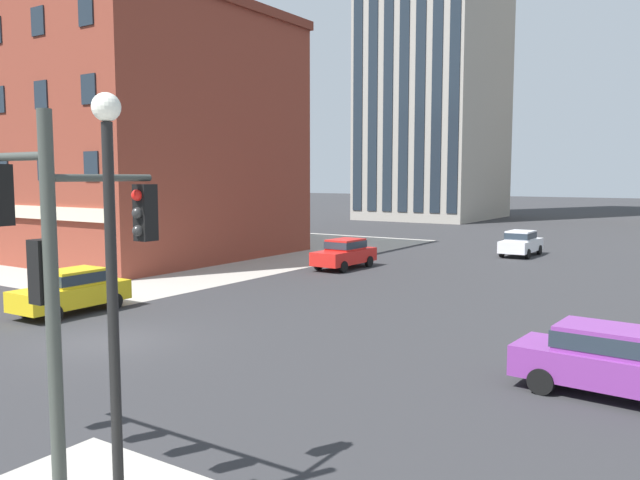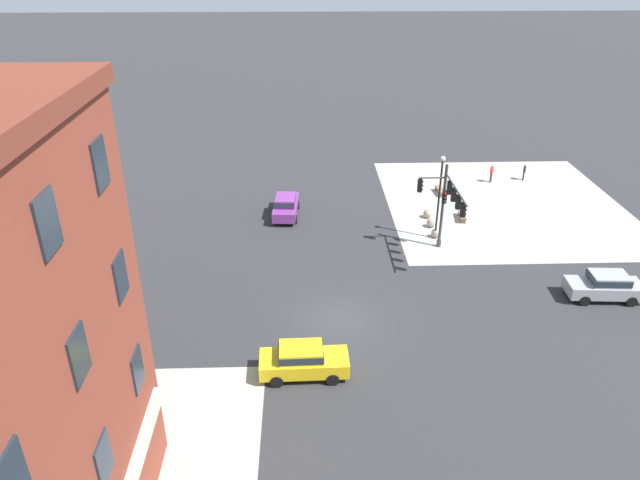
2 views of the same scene
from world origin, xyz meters
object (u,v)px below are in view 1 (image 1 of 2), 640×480
object	(u,v)px
car_main_northbound_near	(72,289)
car_cross_eastbound	(521,242)
car_main_southbound_near	(345,252)
traffic_signal_main	(6,250)
street_lamp_corner_near	(112,286)
car_main_southbound_far	(609,358)

from	to	relation	value
car_main_northbound_near	car_cross_eastbound	bearing A→B (deg)	71.08
car_main_northbound_near	car_main_southbound_near	distance (m)	16.21
traffic_signal_main	street_lamp_corner_near	distance (m)	2.68
traffic_signal_main	car_main_southbound_far	size ratio (longest dim) A/B	1.36
car_main_southbound_near	car_cross_eastbound	bearing A→B (deg)	59.17
car_main_northbound_near	car_main_southbound_near	size ratio (longest dim) A/B	1.00
street_lamp_corner_near	car_main_southbound_far	size ratio (longest dim) A/B	1.39
car_main_northbound_near	car_main_southbound_far	bearing A→B (deg)	3.70
street_lamp_corner_near	car_cross_eastbound	size ratio (longest dim) A/B	1.42
car_main_northbound_near	car_cross_eastbound	distance (m)	28.92
car_main_southbound_near	car_cross_eastbound	size ratio (longest dim) A/B	1.01
car_main_southbound_near	traffic_signal_main	bearing A→B (deg)	-69.80
car_main_northbound_near	car_main_southbound_far	xyz separation A→B (m)	(18.85, 1.22, 0.00)
car_main_southbound_far	car_cross_eastbound	xyz separation A→B (m)	(-9.47, 26.14, 0.00)
traffic_signal_main	street_lamp_corner_near	xyz separation A→B (m)	(2.66, -0.18, -0.27)
traffic_signal_main	car_main_southbound_far	xyz separation A→B (m)	(6.87, 10.73, -3.20)
traffic_signal_main	car_cross_eastbound	size ratio (longest dim) A/B	1.39
traffic_signal_main	car_main_southbound_far	world-z (taller)	traffic_signal_main
traffic_signal_main	car_main_northbound_near	world-z (taller)	traffic_signal_main
traffic_signal_main	car_main_northbound_near	bearing A→B (deg)	141.55
car_main_southbound_far	car_cross_eastbound	size ratio (longest dim) A/B	1.02
street_lamp_corner_near	car_main_southbound_near	size ratio (longest dim) A/B	1.40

